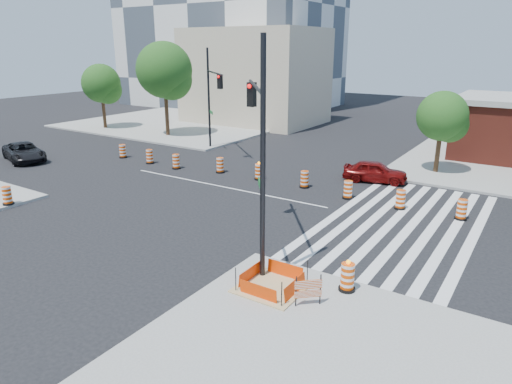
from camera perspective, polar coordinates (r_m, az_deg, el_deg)
ground at (r=27.83m, az=-4.26°, el=0.68°), size 120.00×120.00×0.00m
sidewalk_nw at (r=52.58m, az=-8.09°, el=8.74°), size 22.00×22.00×0.15m
crosswalk_east at (r=23.22m, az=17.86°, el=-3.68°), size 6.75×13.50×0.01m
lane_centerline at (r=27.83m, az=-4.26°, el=0.69°), size 14.00×0.12×0.01m
excavation_pit at (r=16.16m, az=2.01°, el=-11.62°), size 2.20×2.20×0.90m
beige_midrise at (r=51.61m, az=-0.12°, el=14.25°), size 14.00×10.00×10.00m
red_coupe at (r=29.56m, az=14.66°, el=2.50°), size 4.18×2.45×1.33m
dark_suv at (r=38.12m, az=-27.01°, el=4.50°), size 5.28×3.62×1.34m
signal_pole_se at (r=16.95m, az=0.31°, el=7.55°), size 3.99×5.13×8.40m
signal_pole_nw at (r=36.32m, az=-5.52°, el=12.46°), size 4.56×4.08×7.91m
pit_drum at (r=16.11m, az=11.36°, el=-10.46°), size 0.58×0.58×1.15m
sw_corner_drum at (r=27.41m, az=-28.66°, el=-0.46°), size 0.57×0.57×0.97m
barricade at (r=15.02m, az=6.56°, el=-11.95°), size 0.69×0.64×1.06m
tree_north_a at (r=49.47m, az=-18.71°, el=12.48°), size 3.84×3.84×6.53m
tree_north_b at (r=43.66m, az=-11.29°, el=14.34°), size 5.08×5.08×8.64m
tree_north_c at (r=32.21m, az=22.30°, el=8.45°), size 3.26×3.22×5.47m
median_drum_0 at (r=36.40m, az=-16.33°, el=4.87°), size 0.60×0.60×1.02m
median_drum_1 at (r=34.11m, az=-13.15°, el=4.29°), size 0.60×0.60×1.02m
median_drum_2 at (r=32.23m, az=-9.96°, el=3.71°), size 0.60×0.60×1.02m
median_drum_3 at (r=30.84m, az=-4.51°, el=3.30°), size 0.60×0.60×1.02m
median_drum_4 at (r=29.12m, az=0.36°, el=2.50°), size 0.60×0.60×1.18m
median_drum_5 at (r=27.61m, az=6.08°, el=1.52°), size 0.60×0.60×1.02m
median_drum_6 at (r=25.97m, az=11.42°, el=0.21°), size 0.60×0.60×1.02m
median_drum_7 at (r=24.99m, az=17.61°, el=-0.98°), size 0.60×0.60×1.02m
median_drum_8 at (r=24.55m, az=24.32°, el=-2.09°), size 0.60×0.60×1.02m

